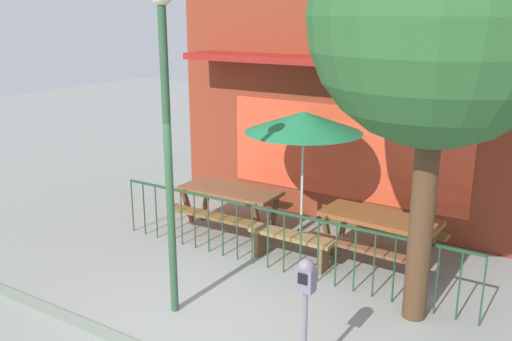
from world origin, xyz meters
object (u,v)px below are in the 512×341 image
object	(u,v)px
patio_umbrella	(304,123)
street_tree	(439,18)
picnic_table_left	(230,197)
patio_bench	(291,242)
street_lamp	(166,109)
picnic_table_right	(379,226)
parking_meter_near	(306,288)

from	to	relation	value
patio_umbrella	street_tree	world-z (taller)	street_tree
picnic_table_left	patio_bench	distance (m)	1.72
picnic_table_left	street_lamp	xyz separation A→B (m)	(0.98, -2.71, 2.06)
street_tree	picnic_table_left	bearing A→B (deg)	162.16
street_lamp	patio_umbrella	bearing A→B (deg)	84.73
street_tree	patio_umbrella	bearing A→B (deg)	148.19
picnic_table_right	street_lamp	distance (m)	3.89
picnic_table_right	parking_meter_near	bearing A→B (deg)	-83.67
picnic_table_right	picnic_table_left	bearing A→B (deg)	-177.98
street_tree	parking_meter_near	bearing A→B (deg)	-107.66
parking_meter_near	street_tree	xyz separation A→B (m)	(0.61, 1.91, 2.63)
picnic_table_left	parking_meter_near	distance (m)	4.39
street_tree	patio_bench	bearing A→B (deg)	165.23
patio_bench	patio_umbrella	bearing A→B (deg)	108.56
patio_bench	parking_meter_near	world-z (taller)	parking_meter_near
patio_umbrella	street_lamp	bearing A→B (deg)	-95.27
parking_meter_near	street_lamp	xyz separation A→B (m)	(-2.10, 0.39, 1.59)
picnic_table_left	patio_umbrella	distance (m)	1.93
picnic_table_left	street_lamp	size ratio (longest dim) A/B	0.44
picnic_table_right	street_lamp	bearing A→B (deg)	-121.90
picnic_table_right	patio_bench	bearing A→B (deg)	-147.65
patio_umbrella	patio_bench	xyz separation A→B (m)	(0.32, -0.95, -1.69)
street_lamp	picnic_table_right	bearing A→B (deg)	58.10
picnic_table_left	parking_meter_near	size ratio (longest dim) A/B	1.30
picnic_table_left	parking_meter_near	xyz separation A→B (m)	(3.08, -3.09, 0.47)
parking_meter_near	patio_bench	bearing A→B (deg)	121.34
patio_umbrella	patio_bench	distance (m)	1.96
picnic_table_right	parking_meter_near	distance (m)	3.24
picnic_table_right	street_lamp	world-z (taller)	street_lamp
patio_umbrella	street_tree	size ratio (longest dim) A/B	0.43
parking_meter_near	street_lamp	size ratio (longest dim) A/B	0.34
patio_bench	street_tree	world-z (taller)	street_tree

